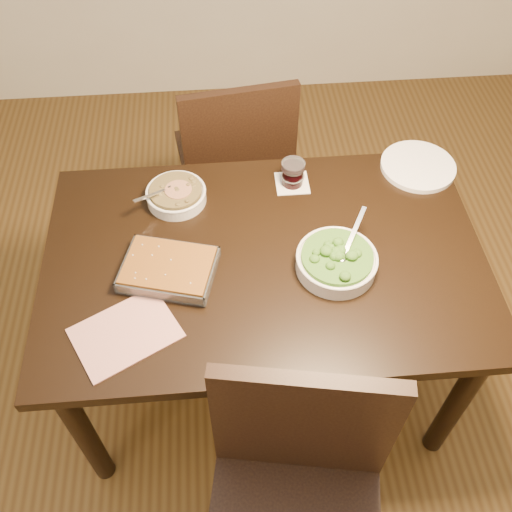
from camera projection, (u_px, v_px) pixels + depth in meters
ground at (262, 368)px, 2.39m from camera, size 4.00×4.00×0.00m
table at (264, 274)px, 1.88m from camera, size 1.40×0.90×0.75m
magazine_a at (126, 333)px, 1.62m from camera, size 0.35×0.32×0.01m
coaster at (292, 183)px, 2.01m from camera, size 0.12×0.12×0.00m
stew_bowl at (176, 194)px, 1.94m from camera, size 0.21×0.21×0.08m
broccoli_bowl at (336, 261)px, 1.75m from camera, size 0.25×0.27×0.10m
baking_dish at (169, 269)px, 1.74m from camera, size 0.32×0.27×0.05m
wine_tumbler at (293, 173)px, 1.97m from camera, size 0.08×0.08×0.09m
dinner_plate at (418, 166)px, 2.06m from camera, size 0.27×0.27×0.02m
chair_near at (296, 497)px, 1.53m from camera, size 0.55×0.55×1.00m
chair_far at (235, 159)px, 2.42m from camera, size 0.51×0.51×0.96m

